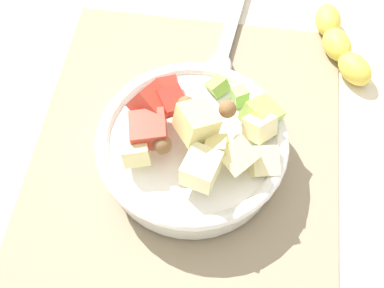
% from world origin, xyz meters
% --- Properties ---
extents(ground_plane, '(2.40, 2.40, 0.00)m').
position_xyz_m(ground_plane, '(0.00, 0.00, 0.00)').
color(ground_plane, silver).
extents(placemat, '(0.49, 0.38, 0.01)m').
position_xyz_m(placemat, '(0.00, 0.00, 0.00)').
color(placemat, gray).
rests_on(placemat, ground_plane).
extents(salad_bowl, '(0.22, 0.22, 0.12)m').
position_xyz_m(salad_bowl, '(0.01, -0.01, 0.04)').
color(salad_bowl, white).
rests_on(salad_bowl, placemat).
extents(serving_spoon, '(0.21, 0.05, 0.01)m').
position_xyz_m(serving_spoon, '(0.19, -0.03, 0.01)').
color(serving_spoon, '#B7B7BC').
rests_on(serving_spoon, placemat).
extents(banana_whole, '(0.15, 0.09, 0.04)m').
position_xyz_m(banana_whole, '(0.21, -0.19, 0.02)').
color(banana_whole, yellow).
rests_on(banana_whole, ground_plane).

